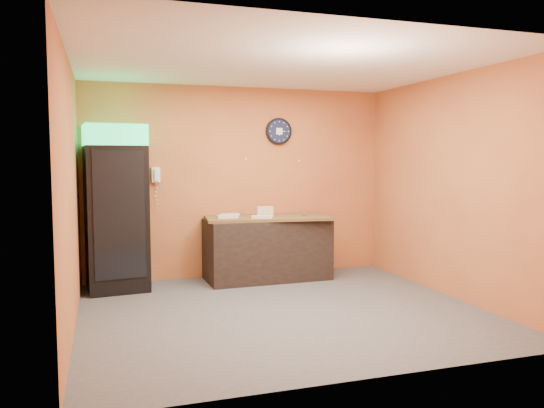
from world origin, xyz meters
name	(u,v)px	position (x,y,z in m)	size (l,w,h in m)	color
floor	(283,311)	(0.00, 0.00, 0.00)	(4.50, 4.50, 0.00)	#47474C
back_wall	(239,182)	(0.00, 2.00, 1.40)	(4.50, 0.02, 2.80)	#C77238
left_wall	(70,194)	(-2.25, 0.00, 1.40)	(0.02, 4.00, 2.80)	#C77238
right_wall	(452,186)	(2.25, 0.00, 1.40)	(0.02, 4.00, 2.80)	#C77238
ceiling	(283,64)	(0.00, 0.00, 2.80)	(4.50, 4.00, 0.02)	white
beverage_cooler	(116,210)	(-1.78, 1.60, 1.07)	(0.83, 0.84, 2.19)	black
prep_counter	(267,249)	(0.31, 1.61, 0.44)	(1.76, 0.78, 0.88)	black
wall_clock	(279,131)	(0.61, 1.97, 2.16)	(0.40, 0.06, 0.40)	black
wall_phone	(156,175)	(-1.22, 1.95, 1.52)	(0.12, 0.10, 0.21)	white
butcher_paper	(267,218)	(0.31, 1.61, 0.90)	(1.76, 0.81, 0.04)	brown
sub_roll_stack	(265,212)	(0.25, 1.51, 0.99)	(0.24, 0.09, 0.15)	beige
wrapped_sandwich_left	(227,217)	(-0.29, 1.53, 0.94)	(0.29, 0.11, 0.04)	beige
wrapped_sandwich_mid	(262,217)	(0.16, 1.36, 0.94)	(0.28, 0.11, 0.04)	beige
wrapped_sandwich_right	(229,215)	(-0.22, 1.74, 0.94)	(0.29, 0.11, 0.04)	beige
kitchen_tool	(242,213)	(-0.01, 1.80, 0.95)	(0.06, 0.06, 0.06)	silver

